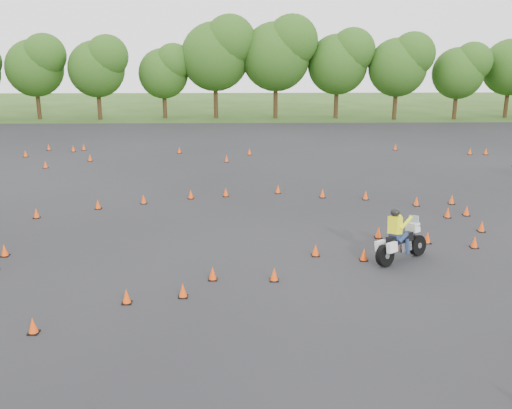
# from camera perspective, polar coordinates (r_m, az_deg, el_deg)

# --- Properties ---
(ground) EXTENTS (140.00, 140.00, 0.00)m
(ground) POSITION_cam_1_polar(r_m,az_deg,el_deg) (20.65, 0.22, -6.30)
(ground) COLOR #2D5119
(ground) RESTS_ON ground
(asphalt_pad) EXTENTS (62.00, 62.00, 0.00)m
(asphalt_pad) POSITION_cam_1_polar(r_m,az_deg,el_deg) (26.29, -0.08, -1.29)
(asphalt_pad) COLOR black
(asphalt_pad) RESTS_ON ground
(treeline) EXTENTS (87.00, 32.90, 10.84)m
(treeline) POSITION_cam_1_polar(r_m,az_deg,el_deg) (53.98, 2.61, 12.76)
(treeline) COLOR #284D16
(treeline) RESTS_ON ground
(traffic_cones) EXTENTS (36.58, 33.19, 0.45)m
(traffic_cones) POSITION_cam_1_polar(r_m,az_deg,el_deg) (25.80, -0.13, -1.10)
(traffic_cones) COLOR #FF490A
(traffic_cones) RESTS_ON asphalt_pad
(rider_yellow) EXTENTS (2.58, 2.16, 2.00)m
(rider_yellow) POSITION_cam_1_polar(r_m,az_deg,el_deg) (21.56, 14.59, -3.00)
(rider_yellow) COLOR yellow
(rider_yellow) RESTS_ON ground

